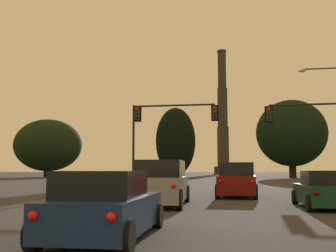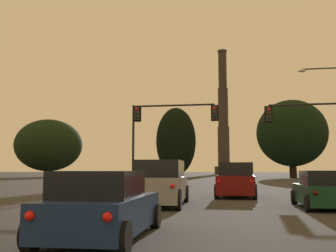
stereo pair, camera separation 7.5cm
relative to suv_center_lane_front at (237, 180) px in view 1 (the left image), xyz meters
The scene contains 10 objects.
suv_center_lane_front is the anchor object (origin of this frame).
hatchback_right_lane_second 6.89m from the suv_center_lane_front, 61.83° to the right, with size 1.92×4.11×1.44m.
suv_left_lane_second 6.70m from the suv_center_lane_front, 118.31° to the right, with size 2.31×4.98×1.86m.
hatchback_left_lane_third 14.21m from the suv_center_lane_front, 101.82° to the right, with size 2.00×4.14×1.44m.
traffic_light_overhead_left 10.18m from the suv_center_lane_front, 127.26° to the left, with size 6.80×0.50×6.51m.
traffic_light_overhead_right 10.16m from the suv_center_lane_front, 48.02° to the left, with size 6.39×0.50×6.25m.
smokestack 125.04m from the suv_center_lane_front, 91.76° to the left, with size 6.83×6.83×46.54m.
treeline_center_right 55.71m from the suv_center_lane_front, 78.84° to the left, with size 13.05×11.75×14.67m.
treeline_far_right 55.38m from the suv_center_lane_front, 101.85° to the left, with size 7.79×7.01×13.72m.
treeline_right_mid 65.19m from the suv_center_lane_front, 125.34° to the left, with size 13.81×12.43×11.83m.
Camera 1 is at (-0.35, -1.59, 1.45)m, focal length 42.00 mm.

